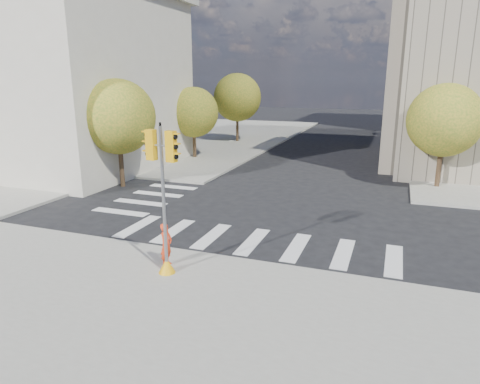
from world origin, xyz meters
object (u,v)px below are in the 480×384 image
(photographer, at_px, (166,245))
(lamp_near, at_px, (448,107))
(lamp_far, at_px, (434,98))
(planter_wall, at_px, (60,175))
(traffic_signal, at_px, (164,212))

(photographer, bearing_deg, lamp_near, -26.20)
(lamp_far, bearing_deg, planter_wall, -133.37)
(photographer, relative_size, planter_wall, 0.25)
(lamp_near, bearing_deg, planter_wall, -155.78)
(lamp_far, relative_size, photographer, 5.40)
(photographer, bearing_deg, planter_wall, 56.00)
(traffic_signal, bearing_deg, lamp_near, 71.27)
(photographer, xyz_separation_m, planter_wall, (-12.95, 9.11, -0.50))
(traffic_signal, xyz_separation_m, photographer, (-0.29, 0.52, -1.36))
(lamp_far, xyz_separation_m, traffic_signal, (-9.76, -33.97, -2.32))
(lamp_near, xyz_separation_m, lamp_far, (0.00, 14.00, 0.00))
(lamp_near, height_order, planter_wall, lamp_near)
(lamp_far, distance_m, planter_wall, 33.75)
(planter_wall, bearing_deg, traffic_signal, -54.31)
(planter_wall, bearing_deg, photographer, -53.41)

